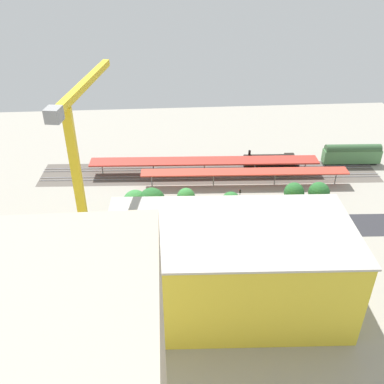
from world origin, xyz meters
name	(u,v)px	position (x,y,z in m)	size (l,w,h in m)	color
ground_plane	(220,217)	(0.00, 0.00, 0.00)	(153.05, 153.05, 0.00)	#9E998C
rail_bed	(210,173)	(0.00, -22.34, 0.00)	(95.66, 13.28, 0.01)	#5B544C
street_asphalt	(222,227)	(0.00, 4.05, 0.00)	(95.66, 9.00, 0.01)	#2D2D33
track_rails	(210,172)	(0.00, -22.34, 0.18)	(95.55, 11.40, 0.12)	#9E9EA8
platform_canopy_near	(245,172)	(-8.56, -15.08, 3.96)	(55.76, 6.69, 4.17)	#C63D2D
platform_canopy_far	(204,161)	(1.59, -22.51, 3.82)	(64.42, 8.05, 4.06)	#B73328
locomotive	(271,161)	(-18.40, -24.98, 1.91)	(16.29, 3.68, 5.28)	black
passenger_coach	(352,154)	(-42.31, -24.98, 3.31)	(16.99, 3.68, 6.25)	black
parked_car_0	(336,230)	(-25.65, 7.89, 0.73)	(4.39, 1.89, 1.66)	black
parked_car_1	(309,228)	(-19.54, 7.11, 0.79)	(4.17, 2.07, 1.77)	black
parked_car_2	(279,232)	(-12.60, 7.77, 0.74)	(4.42, 2.05, 1.66)	black
parked_car_3	(250,233)	(-5.77, 7.95, 0.79)	(4.74, 2.11, 1.78)	black
parked_car_4	(216,233)	(1.84, 7.36, 0.79)	(4.74, 1.86, 1.79)	black
construction_building	(228,269)	(2.44, 27.67, 8.25)	(41.30, 20.36, 16.51)	yellow
construction_roof_slab	(230,230)	(2.44, 27.67, 16.71)	(41.90, 20.96, 0.40)	#B7B2A8
tower_crane	(84,181)	(26.56, 20.64, 23.03)	(6.20, 28.85, 38.42)	gray
box_truck_0	(194,243)	(7.15, 11.77, 1.66)	(9.38, 2.77, 3.37)	black
box_truck_1	(198,241)	(6.31, 11.06, 1.58)	(9.79, 3.50, 3.16)	black
box_truck_2	(186,246)	(8.89, 12.71, 1.68)	(8.76, 2.88, 3.43)	black
street_tree_0	(319,192)	(-24.01, -1.10, 5.29)	(5.11, 5.11, 7.86)	brown
street_tree_1	(186,197)	(8.09, -1.24, 5.35)	(4.32, 4.32, 7.56)	brown
street_tree_2	(152,201)	(16.15, -0.33, 5.24)	(6.32, 6.32, 8.40)	brown
street_tree_3	(294,192)	(-17.96, -1.34, 5.40)	(4.86, 4.86, 7.84)	brown
street_tree_4	(135,202)	(19.99, -0.68, 4.79)	(5.96, 5.96, 7.78)	brown
street_tree_5	(231,202)	(-2.54, -0.24, 4.21)	(4.80, 4.80, 6.63)	brown
traffic_light	(240,199)	(-4.65, -0.63, 4.75)	(0.50, 0.36, 7.24)	#333333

